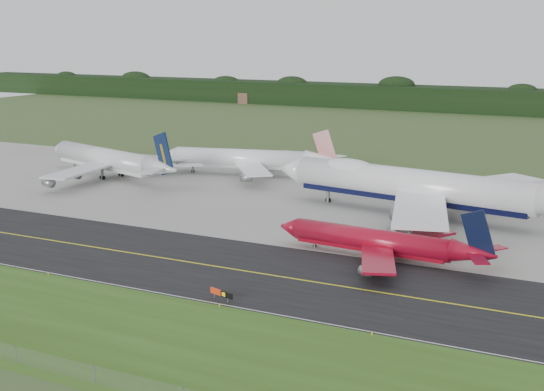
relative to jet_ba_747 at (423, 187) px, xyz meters
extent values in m
plane|color=#3E5427|center=(-16.92, -46.76, -6.58)|extent=(600.00, 600.00, 0.00)
cube|color=#315418|center=(-16.92, -81.76, -6.58)|extent=(400.00, 30.00, 0.01)
cube|color=black|center=(-16.92, -50.76, -6.57)|extent=(400.00, 32.00, 0.02)
cube|color=gray|center=(-16.92, 4.24, -6.57)|extent=(400.00, 78.00, 0.01)
cube|color=yellow|center=(-16.92, -50.76, -6.55)|extent=(400.00, 0.40, 0.00)
cube|color=silver|center=(-16.92, -66.26, -6.55)|extent=(400.00, 0.25, 0.00)
plane|color=slate|center=(-16.92, -94.76, -5.48)|extent=(320.00, 0.00, 320.00)
cylinder|color=slate|center=(-16.92, -94.76, -5.48)|extent=(0.10, 0.10, 2.20)
cube|color=black|center=(-16.92, 228.24, -0.58)|extent=(700.00, 24.00, 12.00)
cylinder|color=white|center=(-2.74, 0.45, 0.21)|extent=(55.59, 15.79, 7.01)
cube|color=black|center=(-2.74, 0.45, -2.07)|extent=(52.58, 13.61, 2.45)
cone|color=white|center=(-33.37, 5.44, 0.21)|extent=(7.93, 8.02, 7.01)
ellipsoid|color=white|center=(-17.99, 2.93, 2.13)|extent=(15.06, 8.18, 4.47)
cube|color=white|center=(4.21, -16.50, -1.02)|extent=(18.06, 32.75, 0.60)
cube|color=white|center=(9.23, 14.31, -1.02)|extent=(25.81, 31.42, 0.60)
cylinder|color=gray|center=(0.07, -15.14, -2.93)|extent=(4.25, 3.52, 2.94)
cylinder|color=gray|center=(4.87, 14.34, -2.93)|extent=(4.25, 3.52, 2.94)
cylinder|color=gray|center=(4.14, -29.56, -2.93)|extent=(4.25, 3.52, 2.94)
cylinder|color=gray|center=(13.30, 26.72, -2.93)|extent=(4.25, 3.52, 2.94)
cylinder|color=black|center=(-23.43, 3.82, -5.95)|extent=(1.34, 0.76, 1.26)
cylinder|color=slate|center=(1.00, -4.07, -4.24)|extent=(1.13, 1.13, 4.69)
cylinder|color=black|center=(1.00, -4.07, -5.95)|extent=(1.35, 0.83, 1.26)
cylinder|color=slate|center=(2.24, 3.54, -4.24)|extent=(1.13, 1.13, 4.69)
cylinder|color=black|center=(2.24, 3.54, -5.95)|extent=(1.35, 0.83, 1.26)
cylinder|color=maroon|center=(0.22, -33.62, -3.35)|extent=(29.50, 6.36, 3.96)
cube|color=maroon|center=(0.22, -33.62, -4.64)|extent=(27.96, 5.25, 1.39)
cone|color=maroon|center=(-16.19, -32.26, -3.35)|extent=(3.97, 4.25, 3.96)
cone|color=maroon|center=(18.65, -35.14, -3.05)|extent=(8.02, 4.58, 3.96)
cube|color=maroon|center=(4.55, -42.15, -4.04)|extent=(10.61, 17.12, 0.45)
cube|color=maroon|center=(5.90, -25.91, -4.04)|extent=(12.67, 16.78, 0.45)
cube|color=black|center=(19.20, -35.19, -0.07)|extent=(6.26, 0.83, 9.02)
cylinder|color=gray|center=(3.93, -46.02, -5.12)|extent=(2.29, 1.84, 1.66)
cylinder|color=gray|center=(5.92, -22.00, -5.12)|extent=(2.29, 1.84, 1.66)
cylinder|color=black|center=(-10.87, -32.70, -6.22)|extent=(0.74, 0.38, 0.71)
cylinder|color=slate|center=(2.37, -35.98, -5.56)|extent=(0.60, 0.60, 2.04)
cylinder|color=black|center=(2.37, -35.98, -6.22)|extent=(0.74, 0.41, 0.71)
cylinder|color=slate|center=(2.73, -31.64, -5.56)|extent=(0.60, 0.60, 2.04)
cylinder|color=black|center=(2.73, -31.64, -6.22)|extent=(0.74, 0.41, 0.71)
cylinder|color=silver|center=(-91.45, 6.58, -1.41)|extent=(40.96, 17.56, 5.54)
cube|color=silver|center=(-91.45, 6.58, -3.21)|extent=(38.58, 15.63, 1.94)
cone|color=silver|center=(-113.56, 13.49, -1.41)|extent=(6.56, 6.82, 5.54)
cone|color=silver|center=(-66.61, -1.18, -1.00)|extent=(12.02, 8.52, 5.54)
cube|color=silver|center=(-88.00, -7.39, -2.38)|extent=(10.65, 25.38, 0.49)
cube|color=silver|center=(-80.66, 16.11, -2.38)|extent=(22.08, 23.20, 0.49)
cube|color=#0D1B3C|center=(-66.02, -1.36, 2.65)|extent=(7.53, 2.73, 11.17)
cylinder|color=gray|center=(-90.92, -5.91, -3.89)|extent=(3.58, 3.12, 2.32)
cylinder|color=gray|center=(-83.90, 16.56, -3.89)|extent=(3.58, 3.12, 2.32)
cylinder|color=gray|center=(-89.35, -17.62, -3.89)|extent=(3.58, 3.12, 2.32)
cylinder|color=gray|center=(-75.94, 25.29, -3.89)|extent=(3.58, 3.12, 2.32)
cylinder|color=black|center=(-106.39, 11.25, -6.08)|extent=(1.08, 0.73, 1.00)
cylinder|color=slate|center=(-89.21, 2.70, -4.83)|extent=(0.97, 0.97, 3.51)
cylinder|color=black|center=(-89.21, 2.70, -6.08)|extent=(1.10, 0.77, 1.00)
cylinder|color=slate|center=(-87.40, 8.51, -4.83)|extent=(0.97, 0.97, 3.51)
cylinder|color=black|center=(-87.40, 8.51, -6.08)|extent=(1.10, 0.77, 1.00)
cylinder|color=white|center=(-58.80, 25.10, -1.80)|extent=(37.20, 13.19, 5.14)
cube|color=silver|center=(-58.80, 25.10, -3.47)|extent=(35.11, 11.53, 1.80)
cone|color=white|center=(-79.08, 20.50, -1.80)|extent=(5.64, 6.03, 5.14)
cone|color=white|center=(-36.01, 30.27, -1.41)|extent=(10.65, 7.17, 5.14)
cube|color=white|center=(-50.14, 16.20, -2.70)|extent=(18.25, 20.83, 0.46)
cube|color=white|center=(-54.82, 36.86, -2.70)|extent=(11.01, 22.11, 0.46)
cube|color=#A70B10|center=(-35.45, 30.40, 1.92)|extent=(7.00, 1.97, 10.21)
cylinder|color=gray|center=(-49.32, 11.20, -4.10)|extent=(3.21, 2.72, 2.16)
cylinder|color=gray|center=(-56.25, 41.73, -4.10)|extent=(3.21, 2.72, 2.16)
cylinder|color=black|center=(-72.50, 21.99, -6.12)|extent=(0.99, 0.61, 0.92)
cylinder|color=slate|center=(-55.29, 23.00, -4.96)|extent=(0.86, 0.86, 3.24)
cylinder|color=black|center=(-55.29, 23.00, -6.12)|extent=(1.00, 0.66, 0.92)
cylinder|color=slate|center=(-56.54, 28.51, -4.96)|extent=(0.86, 0.86, 3.24)
cylinder|color=black|center=(-56.54, 28.51, -6.12)|extent=(1.00, 0.66, 0.92)
cylinder|color=slate|center=(-13.48, -64.33, -6.24)|extent=(0.12, 0.12, 0.68)
cylinder|color=slate|center=(-10.67, -65.18, -6.24)|extent=(0.12, 0.12, 0.68)
cube|color=#A2220C|center=(-13.20, -64.42, -5.46)|extent=(2.11, 0.79, 0.88)
cube|color=black|center=(-11.42, -64.96, -5.46)|extent=(0.99, 0.45, 0.88)
cube|color=black|center=(-10.30, -65.30, -5.46)|extent=(1.17, 0.51, 0.88)
cylinder|color=yellow|center=(-43.49, -67.26, -6.33)|extent=(0.16, 0.16, 0.50)
cylinder|color=yellow|center=(-10.87, -67.26, -6.33)|extent=(0.16, 0.16, 0.50)
cylinder|color=yellow|center=(12.44, -67.26, -6.33)|extent=(0.16, 0.16, 0.50)
camera|label=1|loc=(42.77, -156.64, 32.38)|focal=50.00mm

